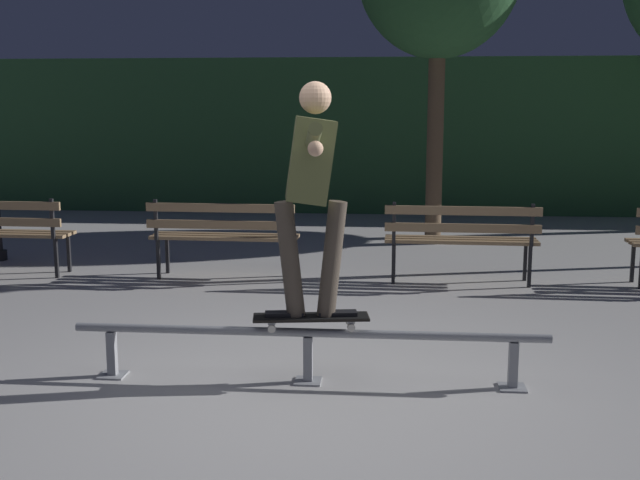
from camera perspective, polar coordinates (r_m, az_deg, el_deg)
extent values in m
plane|color=#ADAAA8|center=(5.27, -1.08, -10.96)|extent=(90.00, 90.00, 0.00)
cube|color=#2D5B33|center=(14.12, 2.96, 7.63)|extent=(24.00, 1.20, 2.67)
cylinder|color=gray|center=(5.33, -0.89, -6.78)|extent=(3.24, 0.06, 0.06)
cube|color=gray|center=(5.69, -14.94, -8.03)|extent=(0.06, 0.06, 0.32)
cube|color=gray|center=(5.74, -14.87, -9.50)|extent=(0.18, 0.18, 0.01)
cube|color=gray|center=(5.38, -0.88, -8.71)|extent=(0.06, 0.06, 0.32)
cube|color=gray|center=(5.43, -0.88, -10.25)|extent=(0.18, 0.18, 0.01)
cube|color=gray|center=(5.42, 13.91, -8.88)|extent=(0.06, 0.06, 0.32)
cube|color=gray|center=(5.47, 13.84, -10.40)|extent=(0.18, 0.18, 0.01)
cube|color=black|center=(5.29, -0.66, -5.65)|extent=(0.80, 0.31, 0.02)
cube|color=black|center=(5.29, -0.66, -5.55)|extent=(0.78, 0.30, 0.00)
cube|color=#9E9EA3|center=(5.32, 2.21, -5.80)|extent=(0.07, 0.18, 0.02)
cube|color=#9E9EA3|center=(5.30, -3.54, -5.87)|extent=(0.07, 0.18, 0.02)
cylinder|color=beige|center=(5.25, 2.29, -6.40)|extent=(0.06, 0.04, 0.05)
cylinder|color=beige|center=(5.40, 2.13, -5.93)|extent=(0.06, 0.04, 0.05)
cylinder|color=beige|center=(5.23, -3.55, -6.48)|extent=(0.06, 0.04, 0.05)
cylinder|color=beige|center=(5.38, -3.53, -6.00)|extent=(0.06, 0.04, 0.05)
cube|color=black|center=(5.30, 1.29, -5.37)|extent=(0.27, 0.14, 0.03)
cube|color=black|center=(5.28, -2.62, -5.42)|extent=(0.27, 0.14, 0.03)
cylinder|color=#473D33|center=(5.21, 0.87, -1.40)|extent=(0.22, 0.15, 0.79)
cylinder|color=#473D33|center=(5.20, -2.21, -1.43)|extent=(0.22, 0.15, 0.79)
cube|color=brown|center=(5.11, -0.68, 5.86)|extent=(0.38, 0.40, 0.57)
cylinder|color=brown|center=(4.73, -0.50, 7.48)|extent=(0.17, 0.61, 0.21)
cylinder|color=brown|center=(5.49, -0.85, 7.80)|extent=(0.17, 0.61, 0.21)
sphere|color=tan|center=(4.45, -0.34, 6.69)|extent=(0.09, 0.09, 0.09)
sphere|color=tan|center=(5.77, -0.95, 7.40)|extent=(0.09, 0.09, 0.09)
sphere|color=tan|center=(5.10, -0.35, 10.34)|extent=(0.21, 0.21, 0.21)
cube|color=black|center=(9.30, -17.86, -0.89)|extent=(0.04, 0.04, 0.44)
cube|color=black|center=(9.01, -18.69, -1.26)|extent=(0.04, 0.04, 0.44)
cube|color=black|center=(8.91, -18.95, 1.47)|extent=(0.04, 0.04, 0.44)
cube|color=#937551|center=(9.55, -21.84, 0.60)|extent=(1.60, 0.13, 0.04)
cube|color=#937551|center=(9.43, -22.24, 0.46)|extent=(1.60, 0.13, 0.04)
cube|color=black|center=(8.63, -2.12, -1.22)|extent=(0.04, 0.04, 0.44)
cube|color=black|center=(8.32, -2.45, -1.64)|extent=(0.04, 0.04, 0.44)
cube|color=black|center=(8.21, -2.52, 1.32)|extent=(0.04, 0.04, 0.44)
cube|color=black|center=(8.95, -11.08, -1.00)|extent=(0.04, 0.04, 0.44)
cube|color=black|center=(8.65, -11.71, -1.40)|extent=(0.04, 0.04, 0.44)
cube|color=black|center=(8.54, -11.89, 1.45)|extent=(0.04, 0.04, 0.44)
cube|color=#937551|center=(8.70, -6.74, 0.40)|extent=(1.60, 0.13, 0.04)
cube|color=#937551|center=(8.57, -6.95, 0.25)|extent=(1.60, 0.13, 0.04)
cube|color=#937551|center=(8.43, -7.17, 0.09)|extent=(1.60, 0.13, 0.04)
cube|color=#937551|center=(8.34, -7.31, 1.11)|extent=(1.60, 0.07, 0.09)
cube|color=#937551|center=(8.32, -7.34, 2.34)|extent=(1.60, 0.07, 0.09)
cube|color=black|center=(8.69, 14.74, -1.46)|extent=(0.04, 0.04, 0.44)
cube|color=black|center=(8.38, 15.05, -1.89)|extent=(0.04, 0.04, 0.44)
cube|color=black|center=(8.27, 15.23, 1.04)|extent=(0.04, 0.04, 0.44)
cube|color=black|center=(8.60, 5.42, -1.30)|extent=(0.04, 0.04, 0.44)
cube|color=black|center=(8.28, 5.38, -1.72)|extent=(0.04, 0.04, 0.44)
cube|color=black|center=(8.17, 5.42, 1.25)|extent=(0.04, 0.04, 0.44)
cube|color=#937551|center=(8.55, 10.16, 0.15)|extent=(1.60, 0.13, 0.04)
cube|color=#937551|center=(8.42, 10.22, -0.01)|extent=(1.60, 0.13, 0.04)
cube|color=#937551|center=(8.28, 10.28, -0.17)|extent=(1.60, 0.13, 0.04)
cube|color=#937551|center=(8.18, 10.35, 0.86)|extent=(1.60, 0.07, 0.09)
cube|color=#937551|center=(8.16, 10.39, 2.11)|extent=(1.60, 0.07, 0.09)
cube|color=black|center=(8.98, 21.86, -1.49)|extent=(0.04, 0.04, 0.44)
cylinder|color=brown|center=(10.69, 8.39, 7.02)|extent=(0.22, 0.22, 2.74)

